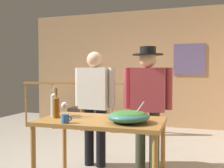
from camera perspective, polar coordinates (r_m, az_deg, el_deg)
name	(u,v)px	position (r m, az deg, el deg)	size (l,w,h in m)	color
back_wall	(140,68)	(6.31, 6.23, 3.47)	(5.64, 0.10, 2.80)	tan
framed_picture	(189,59)	(6.14, 16.86, 5.32)	(0.70, 0.03, 0.71)	slate
stair_railing	(103,100)	(5.54, -2.08, -3.51)	(2.96, 0.10, 1.13)	#9E6B33
tv_console	(87,116)	(6.42, -5.55, -7.19)	(0.90, 0.40, 0.42)	#38281E
flat_screen_tv	(87,97)	(6.33, -5.68, -2.96)	(0.58, 0.12, 0.45)	black
serving_table	(101,127)	(2.71, -2.40, -9.67)	(1.29, 0.74, 0.79)	#9E6B33
salad_bowl	(129,116)	(2.50, 3.73, -7.15)	(0.41, 0.41, 0.21)	#337060
wine_glass	(65,106)	(2.97, -10.56, -4.89)	(0.08, 0.08, 0.15)	silver
wine_bottle_amber	(56,106)	(2.82, -12.33, -4.85)	(0.07, 0.07, 0.32)	brown
wine_bottle_clear	(54,104)	(2.92, -12.80, -4.30)	(0.08, 0.08, 0.35)	silver
mug_blue	(65,119)	(2.51, -10.38, -7.61)	(0.11, 0.08, 0.09)	#3866B2
person_standing_left	(95,99)	(3.50, -3.85, -3.33)	(0.60, 0.26, 1.57)	black
person_standing_right	(148,98)	(3.31, 7.97, -3.05)	(0.62, 0.39, 1.61)	#2D3323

